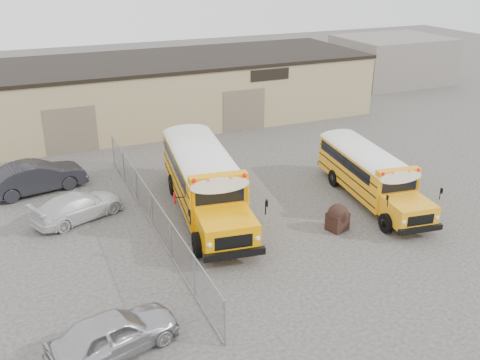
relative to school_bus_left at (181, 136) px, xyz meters
name	(u,v)px	position (x,y,z in m)	size (l,w,h in m)	color
ground	(297,231)	(2.18, -10.33, -1.81)	(120.00, 120.00, 0.00)	#373532
warehouse	(170,89)	(2.18, 9.66, 0.56)	(30.20, 10.20, 4.67)	tan
chainlink_fence	(152,210)	(-3.82, -7.33, -0.91)	(0.07, 18.07, 1.81)	gray
distant_building_right	(391,60)	(26.18, 13.67, 0.39)	(10.00, 8.00, 4.40)	gray
school_bus_left	(181,136)	(0.00, 0.00, 0.00)	(4.09, 10.95, 3.13)	#FFA000
school_bus_right	(326,138)	(8.14, -3.14, -0.29)	(3.37, 9.17, 2.62)	#F6A214
tarp_bundle	(338,217)	(3.96, -10.97, -1.15)	(1.04, 0.98, 1.30)	black
car_silver	(114,333)	(-7.15, -15.16, -1.09)	(1.70, 4.22, 1.44)	#B1B1B6
car_white	(78,206)	(-6.84, -5.02, -1.16)	(1.82, 4.47, 1.30)	silver
car_dark	(36,177)	(-8.40, -0.81, -0.97)	(1.77, 5.09, 1.68)	black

